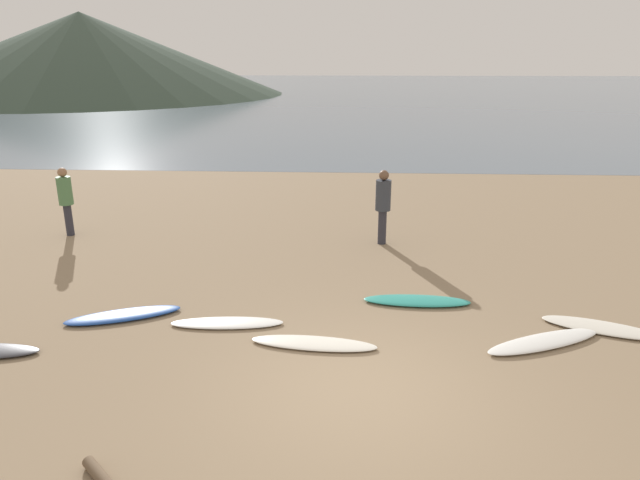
% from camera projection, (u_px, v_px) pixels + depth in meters
% --- Properties ---
extents(ground_plane, '(120.00, 120.00, 0.20)m').
position_uv_depth(ground_plane, '(355.00, 211.00, 17.55)').
color(ground_plane, '#8C7559').
rests_on(ground_plane, ground).
extents(ocean_water, '(140.00, 100.00, 0.01)m').
position_uv_depth(ocean_water, '(352.00, 91.00, 70.04)').
color(ocean_water, slate).
rests_on(ocean_water, ground).
extents(headland_hill, '(43.45, 43.45, 8.68)m').
position_uv_depth(headland_hill, '(83.00, 54.00, 63.11)').
color(headland_hill, '#28382B').
rests_on(headland_hill, ground).
extents(surfboard_2, '(2.04, 1.24, 0.09)m').
position_uv_depth(surfboard_2, '(123.00, 315.00, 10.22)').
color(surfboard_2, '#1E479E').
rests_on(surfboard_2, ground).
extents(surfboard_3, '(1.97, 0.61, 0.07)m').
position_uv_depth(surfboard_3, '(227.00, 323.00, 9.96)').
color(surfboard_3, white).
rests_on(surfboard_3, ground).
extents(surfboard_4, '(2.08, 0.68, 0.08)m').
position_uv_depth(surfboard_4, '(314.00, 343.00, 9.25)').
color(surfboard_4, silver).
rests_on(surfboard_4, ground).
extents(surfboard_5, '(2.01, 0.60, 0.09)m').
position_uv_depth(surfboard_5, '(417.00, 301.00, 10.82)').
color(surfboard_5, teal).
rests_on(surfboard_5, ground).
extents(surfboard_6, '(2.18, 1.34, 0.09)m').
position_uv_depth(surfboard_6, '(544.00, 341.00, 9.30)').
color(surfboard_6, white).
rests_on(surfboard_6, ground).
extents(surfboard_7, '(2.01, 1.24, 0.07)m').
position_uv_depth(surfboard_7, '(602.00, 328.00, 9.78)').
color(surfboard_7, silver).
rests_on(surfboard_7, ground).
extents(person_0, '(0.37, 0.37, 1.83)m').
position_uv_depth(person_0, '(383.00, 201.00, 13.88)').
color(person_0, '#2D2D38').
rests_on(person_0, ground).
extents(person_1, '(0.35, 0.35, 1.75)m').
position_uv_depth(person_1, '(65.00, 196.00, 14.55)').
color(person_1, '#2D2D38').
rests_on(person_1, ground).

